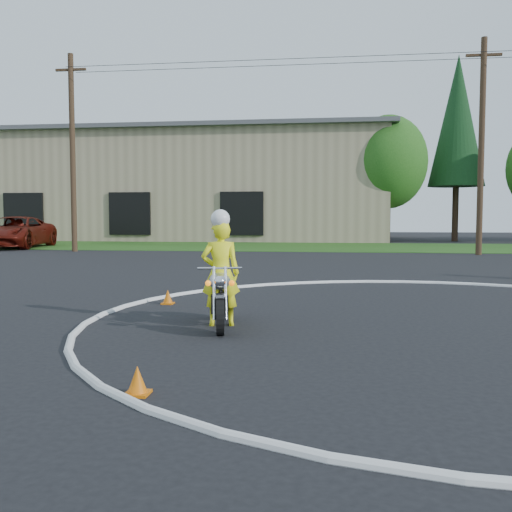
# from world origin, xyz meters

# --- Properties ---
(ground) EXTENTS (120.00, 120.00, 0.00)m
(ground) POSITION_xyz_m (0.00, 0.00, 0.00)
(ground) COLOR black
(ground) RESTS_ON ground
(grass_strip) EXTENTS (120.00, 10.00, 0.02)m
(grass_strip) POSITION_xyz_m (0.00, 27.00, 0.01)
(grass_strip) COLOR #1E4714
(grass_strip) RESTS_ON ground
(primary_motorcycle) EXTENTS (0.70, 1.95, 1.04)m
(primary_motorcycle) POSITION_xyz_m (-3.66, 2.23, 0.50)
(primary_motorcycle) COLOR black
(primary_motorcycle) RESTS_ON ground
(rider_primary_grp) EXTENTS (0.71, 0.54, 1.93)m
(rider_primary_grp) POSITION_xyz_m (-3.67, 2.37, 0.93)
(rider_primary_grp) COLOR #FEFF1A
(rider_primary_grp) RESTS_ON ground
(pickup_grp) EXTENTS (3.97, 6.88, 1.80)m
(pickup_grp) POSITION_xyz_m (-19.85, 23.68, 0.90)
(pickup_grp) COLOR #521109
(pickup_grp) RESTS_ON ground
(warehouse) EXTENTS (41.00, 17.00, 8.30)m
(warehouse) POSITION_xyz_m (-18.00, 39.99, 4.16)
(warehouse) COLOR tan
(warehouse) RESTS_ON ground
(utility_poles) EXTENTS (41.60, 1.12, 10.00)m
(utility_poles) POSITION_xyz_m (5.00, 21.00, 5.20)
(utility_poles) COLOR #473321
(utility_poles) RESTS_ON ground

